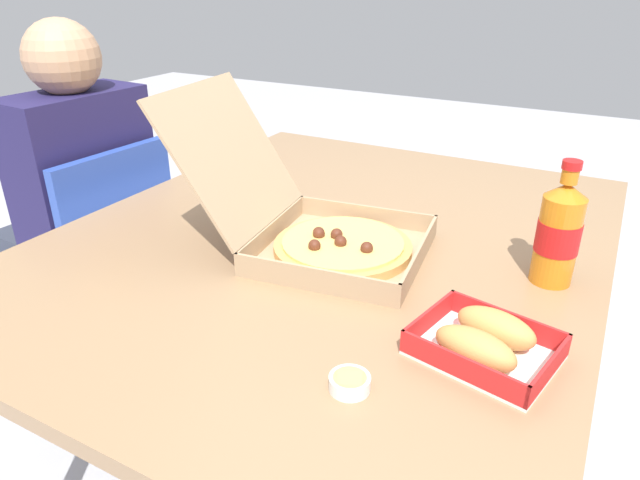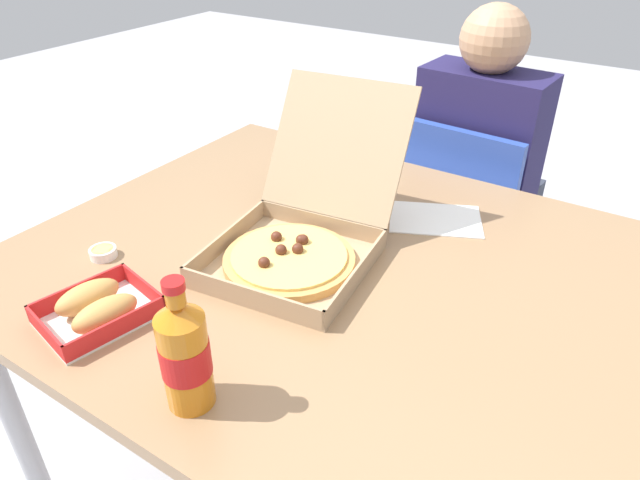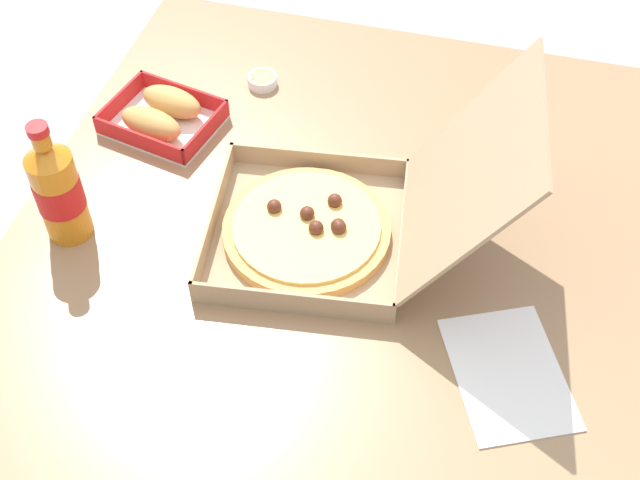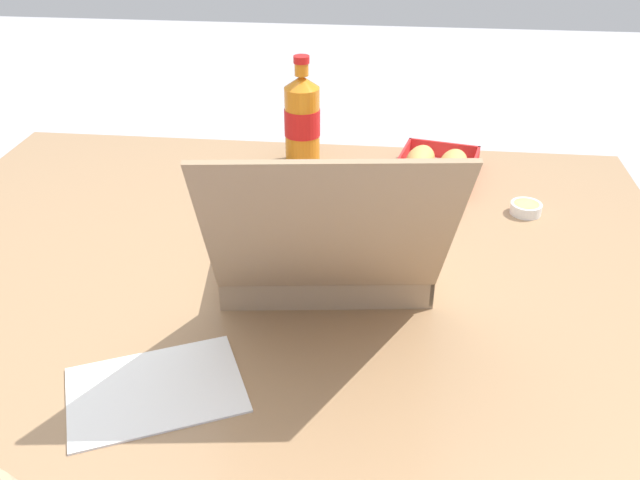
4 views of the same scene
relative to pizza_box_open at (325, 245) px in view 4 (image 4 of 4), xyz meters
The scene contains 6 objects.
dining_table 0.14m from the pizza_box_open, 14.72° to the left, with size 1.32×1.07×0.75m.
pizza_box_open is the anchor object (origin of this frame).
bread_side_box 0.41m from the pizza_box_open, 116.93° to the right, with size 0.19×0.22×0.06m.
cola_bottle 0.43m from the pizza_box_open, 77.67° to the right, with size 0.07×0.07×0.22m.
paper_menu 0.35m from the pizza_box_open, 59.14° to the left, with size 0.21×0.15×0.00m, color white.
dipping_sauce_cup 0.41m from the pizza_box_open, 146.61° to the right, with size 0.06×0.06×0.02m.
Camera 4 is at (-0.17, 0.89, 1.34)m, focal length 38.54 mm.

